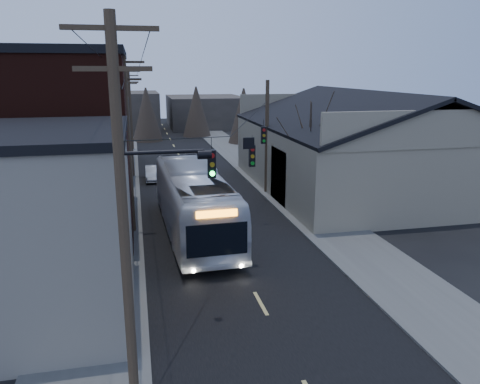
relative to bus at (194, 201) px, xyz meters
name	(u,v)px	position (x,y,z in m)	size (l,w,h in m)	color
road_surface	(193,182)	(1.53, 12.81, -1.88)	(9.00, 110.00, 0.02)	black
sidewalk_left	(115,185)	(-4.97, 12.81, -1.83)	(4.00, 110.00, 0.12)	#474744
sidewalk_right	(267,177)	(8.03, 12.81, -1.83)	(4.00, 110.00, 0.12)	#474744
building_clapboard	(17,230)	(-7.47, -8.19, 1.61)	(8.00, 8.00, 7.00)	slate
building_brick	(40,145)	(-8.47, 2.81, 3.11)	(10.00, 12.00, 10.00)	black
building_left_far	(80,135)	(-7.97, 18.81, 1.61)	(9.00, 14.00, 7.00)	#342F2A
warehouse	(364,155)	(14.53, 7.81, 0.81)	(16.16, 20.60, 7.73)	#80725D
building_far_left	(125,112)	(-4.47, 47.81, 1.11)	(10.00, 12.00, 6.00)	#342F2A
building_far_right	(205,111)	(8.53, 52.81, 0.61)	(12.00, 14.00, 5.00)	#342F2A
bare_tree	(309,158)	(8.03, 2.81, 1.71)	(0.40, 0.40, 7.20)	black
utility_lines	(157,133)	(-1.58, 6.95, 3.07)	(11.24, 45.28, 10.50)	#382B1E
bus	(194,201)	(0.00, 0.00, 0.00)	(3.17, 13.55, 3.77)	silver
parked_car	(153,173)	(-1.76, 14.10, -1.28)	(1.29, 3.71, 1.22)	#B6BABF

